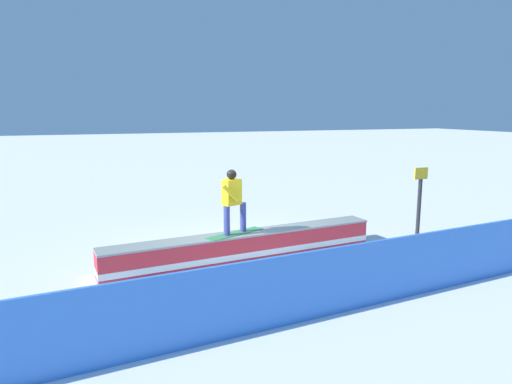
{
  "coord_description": "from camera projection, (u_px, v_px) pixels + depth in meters",
  "views": [
    {
      "loc": [
        3.36,
        9.5,
        3.34
      ],
      "look_at": [
        0.13,
        1.01,
        1.71
      ],
      "focal_mm": 32.02,
      "sensor_mm": 36.0,
      "label": 1
    }
  ],
  "objects": [
    {
      "name": "ground_plane",
      "position": [
        245.0,
        258.0,
        10.5
      ],
      "size": [
        120.0,
        120.0,
        0.0
      ],
      "primitive_type": "plane",
      "color": "white"
    },
    {
      "name": "safety_fence",
      "position": [
        315.0,
        285.0,
        7.33
      ],
      "size": [
        13.86,
        1.36,
        1.15
      ],
      "primitive_type": "cube",
      "rotation": [
        0.0,
        0.0,
        0.09
      ],
      "color": "#3C7DE3",
      "rests_on": "ground_plane"
    },
    {
      "name": "snowboarder",
      "position": [
        233.0,
        200.0,
        10.1
      ],
      "size": [
        1.5,
        0.85,
        1.47
      ],
      "color": "#3E8F4E",
      "rests_on": "grind_box"
    },
    {
      "name": "grind_box",
      "position": [
        245.0,
        246.0,
        10.46
      ],
      "size": [
        6.58,
        1.22,
        0.6
      ],
      "color": "red",
      "rests_on": "ground_plane"
    },
    {
      "name": "trail_marker",
      "position": [
        419.0,
        201.0,
        11.85
      ],
      "size": [
        0.4,
        0.1,
        1.9
      ],
      "color": "#262628",
      "rests_on": "ground_plane"
    }
  ]
}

